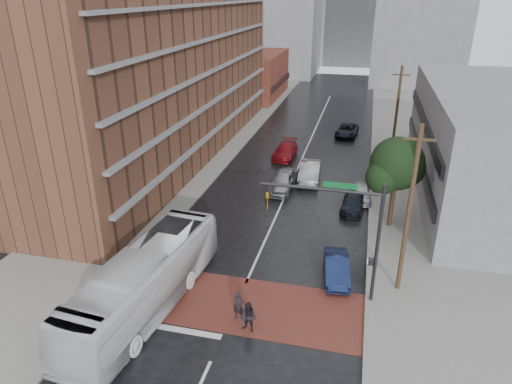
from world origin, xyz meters
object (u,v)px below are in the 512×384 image
at_px(car_travel_a, 283,181).
at_px(suv_travel, 347,130).
at_px(car_parked_mid, 353,203).
at_px(pedestrian_a, 239,306).
at_px(car_parked_far, 361,193).
at_px(car_parked_near, 337,268).
at_px(pedestrian_b, 249,318).
at_px(car_travel_c, 285,151).
at_px(transit_bus, 145,281).
at_px(car_travel_b, 310,172).

xyz_separation_m(car_travel_a, suv_travel, (4.51, 18.02, -0.16)).
bearing_deg(car_travel_a, car_parked_mid, -17.33).
relative_size(pedestrian_a, car_parked_far, 0.43).
bearing_deg(car_parked_near, pedestrian_b, -131.52).
height_order(suv_travel, car_parked_mid, suv_travel).
relative_size(car_travel_c, car_parked_far, 1.33).
height_order(transit_bus, car_travel_b, transit_bus).
xyz_separation_m(car_travel_b, car_parked_mid, (4.18, -5.30, -0.25)).
relative_size(car_travel_a, car_parked_far, 1.32).
relative_size(transit_bus, car_travel_b, 2.40).
distance_m(transit_bus, pedestrian_b, 5.97).
relative_size(pedestrian_b, car_parked_far, 0.45).
bearing_deg(car_parked_mid, transit_bus, -120.47).
distance_m(car_travel_b, car_parked_mid, 6.76).
bearing_deg(pedestrian_b, car_travel_c, 110.65).
xyz_separation_m(car_parked_mid, car_parked_far, (0.58, 2.11, 0.04)).
height_order(pedestrian_a, car_travel_b, car_travel_b).
height_order(transit_bus, car_travel_a, transit_bus).
distance_m(suv_travel, car_parked_mid, 20.63).
relative_size(transit_bus, car_travel_c, 2.48).
height_order(car_parked_near, car_parked_far, car_parked_near).
relative_size(pedestrian_a, car_parked_mid, 0.39).
height_order(transit_bus, car_parked_near, transit_bus).
bearing_deg(car_travel_c, pedestrian_a, -83.03).
relative_size(pedestrian_b, car_parked_mid, 0.41).
distance_m(pedestrian_a, car_parked_near, 6.95).
bearing_deg(car_parked_far, transit_bus, -126.54).
bearing_deg(car_parked_near, car_travel_a, 106.91).
relative_size(suv_travel, car_parked_far, 1.32).
bearing_deg(car_travel_c, transit_bus, -94.17).
xyz_separation_m(transit_bus, car_parked_mid, (10.38, 15.29, -1.14)).
bearing_deg(car_travel_a, car_travel_b, 58.87).
xyz_separation_m(car_travel_c, suv_travel, (5.84, 9.46, -0.04)).
height_order(suv_travel, car_parked_far, suv_travel).
bearing_deg(suv_travel, car_travel_c, -116.17).
bearing_deg(car_parked_far, car_parked_mid, -109.72).
bearing_deg(pedestrian_b, car_travel_b, 103.37).
distance_m(car_parked_near, car_parked_far, 12.03).
height_order(car_travel_c, car_parked_mid, car_travel_c).
bearing_deg(suv_travel, car_parked_near, -82.29).
bearing_deg(pedestrian_b, car_parked_mid, 88.34).
height_order(pedestrian_a, car_parked_near, pedestrian_a).
distance_m(transit_bus, suv_travel, 36.90).
distance_m(pedestrian_b, car_travel_a, 18.41).
bearing_deg(transit_bus, car_travel_c, 89.32).
bearing_deg(transit_bus, pedestrian_a, 9.21).
distance_m(car_parked_near, car_parked_mid, 9.89).
bearing_deg(transit_bus, car_parked_near, 34.28).
height_order(pedestrian_b, car_parked_mid, pedestrian_b).
bearing_deg(car_travel_b, car_travel_a, -129.29).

